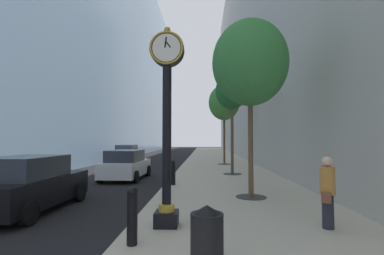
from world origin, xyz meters
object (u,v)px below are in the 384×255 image
trash_bin (207,238)px  car_black_near (29,185)px  bollard_third (166,179)px  street_tree_mid_near (232,92)px  street_tree_mid_far (224,103)px  pedestrian_walking (327,190)px  bollard_fourth (173,172)px  street_clock (167,115)px  street_tree_near (250,63)px  bollard_nearest (132,214)px  car_blue_mid (127,154)px  car_white_far (126,165)px

trash_bin → car_black_near: size_ratio=0.25×
bollard_third → street_tree_mid_near: bearing=64.5°
street_tree_mid_far → pedestrian_walking: (1.20, -16.87, -4.31)m
bollard_fourth → bollard_third: bearing=-90.0°
street_clock → street_tree_near: street_tree_near is taller
bollard_fourth → pedestrian_walking: bearing=-54.6°
bollard_nearest → bollard_fourth: bearing=90.0°
street_tree_near → street_tree_mid_near: (0.00, 6.69, 0.11)m
bollard_third → street_tree_near: bearing=-2.9°
bollard_nearest → car_black_near: car_black_near is taller
street_clock → trash_bin: (0.95, -2.31, -2.14)m
street_tree_near → pedestrian_walking: size_ratio=3.86×
pedestrian_walking → car_blue_mid: (-10.22, 19.52, -0.20)m
bollard_fourth → car_white_far: size_ratio=0.27×
street_tree_near → car_white_far: (-6.06, 5.25, -4.22)m
bollard_nearest → bollard_third: size_ratio=1.00×
street_clock → trash_bin: street_clock is taller
street_tree_near → street_tree_mid_far: bearing=90.0°
bollard_nearest → pedestrian_walking: pedestrian_walking is taller
bollard_third → street_tree_near: size_ratio=0.18×
pedestrian_walking → car_black_near: (-8.32, 1.72, -0.20)m
bollard_fourth → pedestrian_walking: pedestrian_walking is taller
bollard_fourth → car_white_far: 3.99m
street_tree_mid_near → car_black_near: 11.86m
trash_bin → car_white_far: bearing=111.9°
car_blue_mid → bollard_nearest: bearing=-74.1°
bollard_fourth → trash_bin: bollard_fourth is taller
bollard_fourth → street_tree_near: 5.88m
street_clock → pedestrian_walking: street_clock is taller
bollard_third → street_tree_near: (3.11, -0.16, 4.28)m
pedestrian_walking → car_black_near: 8.50m
bollard_third → car_black_near: car_black_near is taller
street_tree_mid_near → bollard_third: bearing=-115.5°
bollard_nearest → street_tree_mid_far: (3.11, 18.06, 4.59)m
bollard_nearest → street_tree_near: (3.11, 4.68, 4.28)m
street_clock → trash_bin: 3.29m
street_clock → bollard_fourth: 6.41m
street_tree_near → trash_bin: bearing=-105.9°
street_tree_mid_near → street_tree_mid_far: size_ratio=0.92×
street_tree_near → street_tree_mid_near: bearing=90.0°
bollard_fourth → car_blue_mid: size_ratio=0.28×
trash_bin → car_black_near: car_black_near is taller
street_tree_mid_far → car_blue_mid: 10.43m
street_tree_mid_near → bollard_nearest: bearing=-105.3°
trash_bin → car_blue_mid: (-7.38, 21.81, 0.15)m
bollard_nearest → bollard_third: same height
street_tree_mid_near → car_black_near: (-7.12, -8.45, -4.31)m
street_clock → street_tree_mid_near: bearing=75.7°
street_clock → street_tree_mid_far: street_tree_mid_far is taller
street_tree_mid_near → street_tree_mid_far: (0.00, 6.69, 0.20)m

